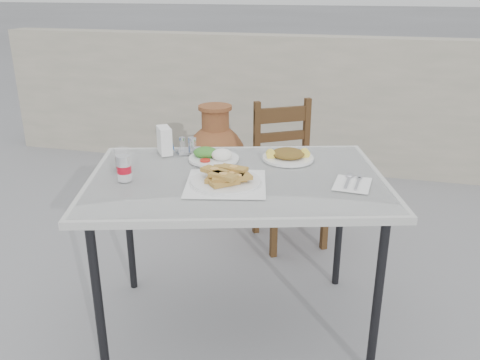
% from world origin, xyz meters
% --- Properties ---
extents(ground, '(80.00, 80.00, 0.00)m').
position_xyz_m(ground, '(0.00, 0.00, 0.00)').
color(ground, slate).
rests_on(ground, ground).
extents(cafe_table, '(1.54, 1.25, 0.81)m').
position_xyz_m(cafe_table, '(-0.04, 0.01, 0.76)').
color(cafe_table, black).
rests_on(cafe_table, ground).
extents(pide_plate, '(0.41, 0.41, 0.07)m').
position_xyz_m(pide_plate, '(-0.06, -0.10, 0.84)').
color(pide_plate, white).
rests_on(pide_plate, cafe_table).
extents(salad_rice_plate, '(0.25, 0.25, 0.06)m').
position_xyz_m(salad_rice_plate, '(-0.21, 0.19, 0.84)').
color(salad_rice_plate, white).
rests_on(salad_rice_plate, cafe_table).
extents(salad_chopped_plate, '(0.25, 0.25, 0.05)m').
position_xyz_m(salad_chopped_plate, '(0.15, 0.29, 0.83)').
color(salad_chopped_plate, white).
rests_on(salad_chopped_plate, cafe_table).
extents(soda_can, '(0.06, 0.06, 0.11)m').
position_xyz_m(soda_can, '(-0.50, -0.17, 0.87)').
color(soda_can, silver).
rests_on(soda_can, cafe_table).
extents(cola_glass, '(0.07, 0.07, 0.10)m').
position_xyz_m(cola_glass, '(-0.58, -0.04, 0.86)').
color(cola_glass, white).
rests_on(cola_glass, cafe_table).
extents(napkin_holder, '(0.11, 0.13, 0.14)m').
position_xyz_m(napkin_holder, '(-0.48, 0.23, 0.88)').
color(napkin_holder, white).
rests_on(napkin_holder, cafe_table).
extents(condiment_caddy, '(0.15, 0.13, 0.08)m').
position_xyz_m(condiment_caddy, '(-0.36, 0.27, 0.84)').
color(condiment_caddy, silver).
rests_on(condiment_caddy, cafe_table).
extents(cutlery_napkin, '(0.17, 0.21, 0.01)m').
position_xyz_m(cutlery_napkin, '(0.47, 0.05, 0.82)').
color(cutlery_napkin, white).
rests_on(cutlery_napkin, cafe_table).
extents(chair, '(0.56, 0.56, 0.92)m').
position_xyz_m(chair, '(0.04, 1.01, 0.48)').
color(chair, '#331F0E').
rests_on(chair, ground).
extents(terracotta_urn, '(0.47, 0.47, 0.81)m').
position_xyz_m(terracotta_urn, '(-0.55, 1.32, 0.38)').
color(terracotta_urn, brown).
rests_on(terracotta_urn, ground).
extents(back_wall, '(6.00, 0.25, 1.20)m').
position_xyz_m(back_wall, '(0.00, 2.50, 0.60)').
color(back_wall, '#A69B8A').
rests_on(back_wall, ground).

